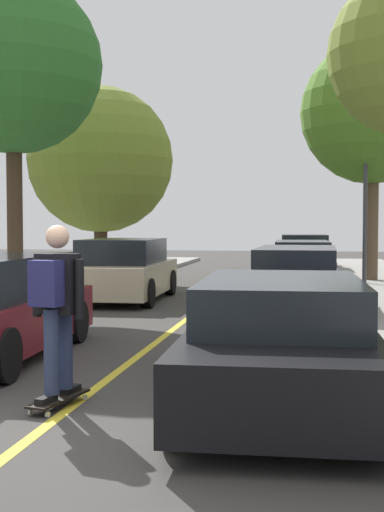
% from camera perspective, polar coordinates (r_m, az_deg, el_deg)
% --- Properties ---
extents(ground, '(80.00, 80.00, 0.00)m').
position_cam_1_polar(ground, '(6.36, -12.59, -14.01)').
color(ground, '#3D3A38').
extents(center_line, '(0.12, 39.20, 0.01)m').
position_cam_1_polar(center_line, '(10.07, -3.80, -7.70)').
color(center_line, gold).
rests_on(center_line, ground).
extents(parked_car_left_near, '(2.04, 4.17, 1.45)m').
position_cam_1_polar(parked_car_left_near, '(16.43, -5.64, -1.20)').
color(parked_car_left_near, '#BCAD89').
rests_on(parked_car_left_near, ground).
extents(parked_car_right_nearest, '(2.01, 4.59, 1.26)m').
position_cam_1_polar(parked_car_right_nearest, '(7.20, 7.36, -6.90)').
color(parked_car_right_nearest, black).
rests_on(parked_car_right_nearest, ground).
extents(parked_car_right_near, '(1.89, 4.63, 1.34)m').
position_cam_1_polar(parked_car_right_near, '(14.03, 8.58, -2.03)').
color(parked_car_right_near, '#38383D').
rests_on(parked_car_right_near, ground).
extents(parked_car_right_far, '(1.96, 4.71, 1.30)m').
position_cam_1_polar(parked_car_right_far, '(20.84, 9.00, -0.55)').
color(parked_car_right_far, '#38383D').
rests_on(parked_car_right_far, ground).
extents(parked_car_right_farthest, '(2.11, 4.43, 1.39)m').
position_cam_1_polar(parked_car_right_farthest, '(26.84, 9.19, 0.25)').
color(parked_car_right_farthest, black).
rests_on(parked_car_right_farthest, ground).
extents(street_tree_left_nearest, '(3.85, 3.85, 7.03)m').
position_cam_1_polar(street_tree_left_nearest, '(16.01, -14.46, 14.88)').
color(street_tree_left_nearest, '#3D2D1E').
rests_on(street_tree_left_nearest, sidewalk_left).
extents(street_tree_left_near, '(4.44, 4.44, 5.83)m').
position_cam_1_polar(street_tree_left_near, '(21.57, -7.53, 7.80)').
color(street_tree_left_near, '#3D2D1E').
rests_on(street_tree_left_near, sidewalk_left).
extents(street_tree_right_near, '(4.23, 4.23, 7.07)m').
position_cam_1_polar(street_tree_right_near, '(21.58, 14.58, 11.28)').
color(street_tree_right_near, brown).
rests_on(street_tree_right_near, sidewalk_right).
extents(streetlamp, '(0.36, 0.24, 4.96)m').
position_cam_1_polar(streetlamp, '(20.11, 14.03, 6.03)').
color(streetlamp, '#38383D').
rests_on(streetlamp, sidewalk_right).
extents(skateboard, '(0.39, 0.87, 0.10)m').
position_cam_1_polar(skateboard, '(7.13, -10.86, -11.43)').
color(skateboard, black).
rests_on(skateboard, ground).
extents(skateboarder, '(0.59, 0.71, 1.70)m').
position_cam_1_polar(skateboarder, '(6.93, -11.09, -3.58)').
color(skateboarder, black).
rests_on(skateboarder, skateboard).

